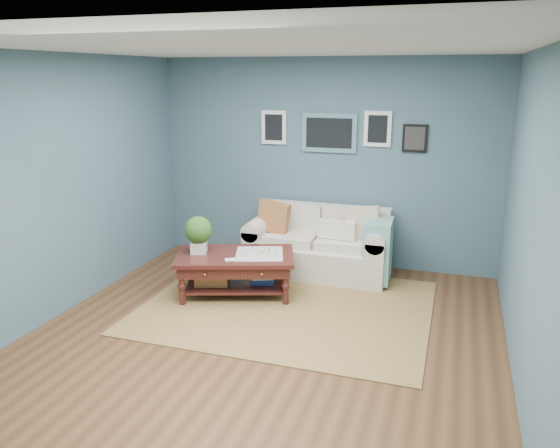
% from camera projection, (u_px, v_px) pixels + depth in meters
% --- Properties ---
extents(room_shell, '(5.00, 5.02, 2.70)m').
position_uv_depth(room_shell, '(261.00, 203.00, 4.92)').
color(room_shell, brown).
rests_on(room_shell, ground).
extents(area_rug, '(3.07, 2.46, 0.01)m').
position_uv_depth(area_rug, '(287.00, 306.00, 6.02)').
color(area_rug, brown).
rests_on(area_rug, ground).
extents(loveseat, '(1.83, 0.83, 0.94)m').
position_uv_depth(loveseat, '(325.00, 245.00, 6.94)').
color(loveseat, beige).
rests_on(loveseat, ground).
extents(coffee_table, '(1.50, 1.16, 0.93)m').
position_uv_depth(coffee_table, '(229.00, 261.00, 6.25)').
color(coffee_table, black).
rests_on(coffee_table, ground).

